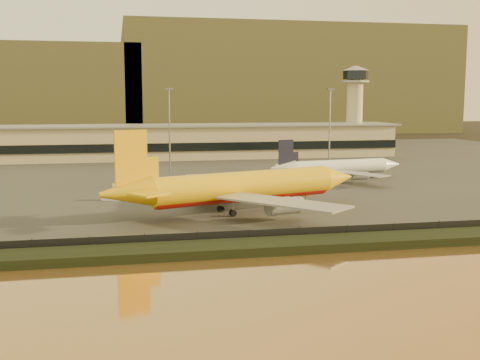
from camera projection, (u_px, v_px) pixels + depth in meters
The scene contains 12 objects.
ground at pixel (267, 226), 106.62m from camera, with size 900.00×900.00×0.00m, color black.
embankment at pixel (294, 245), 90.03m from camera, with size 320.00×7.00×1.40m, color black.
tarmac at pixel (196, 167), 198.81m from camera, with size 320.00×220.00×0.20m, color #2D2D2D.
perimeter_fence at pixel (287, 235), 93.83m from camera, with size 300.00×0.05×2.20m, color black.
terminal_building at pixel (147, 142), 224.74m from camera, with size 202.00×25.00×12.60m.
control_tower at pixel (355, 101), 244.86m from camera, with size 11.20×11.20×35.50m.
apron_light_masts at pixel (254, 121), 180.31m from camera, with size 152.20×12.20×25.40m.
distant_hills at pixel (122, 86), 428.25m from camera, with size 470.00×160.00×70.00m.
dhl_cargo_jet at pixel (240, 187), 117.74m from camera, with size 55.03×52.45×16.82m.
white_narrowbody_jet at pixel (338, 167), 166.10m from camera, with size 39.88×38.57×11.46m.
gse_vehicle_yellow at pixel (303, 192), 139.09m from camera, with size 3.65×1.64×1.64m, color #DBA30B.
gse_vehicle_white at pixel (111, 196), 132.51m from camera, with size 4.02×1.81×1.81m, color white.
Camera 1 is at (-25.73, -101.45, 22.46)m, focal length 45.00 mm.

